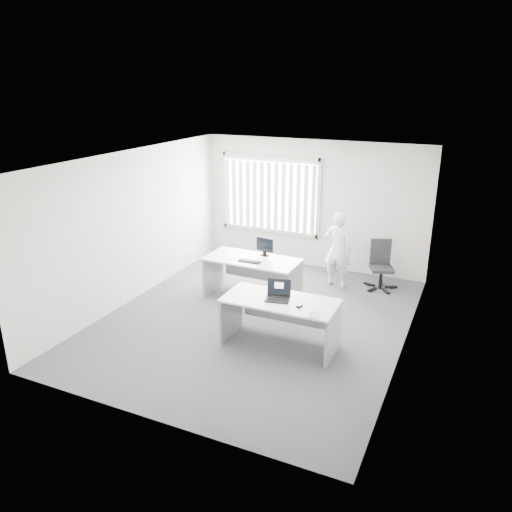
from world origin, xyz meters
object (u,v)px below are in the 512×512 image
at_px(desk_near, 280,313).
at_px(desk_far, 252,270).
at_px(laptop, 277,292).
at_px(person, 338,249).
at_px(office_chair, 380,274).
at_px(monitor, 265,247).

height_order(desk_near, desk_far, desk_far).
bearing_deg(desk_near, laptop, -135.48).
height_order(desk_near, person, person).
relative_size(desk_far, person, 1.14).
distance_m(office_chair, monitor, 2.45).
bearing_deg(office_chair, desk_near, -131.97).
relative_size(office_chair, laptop, 2.71).
xyz_separation_m(desk_near, laptop, (-0.03, -0.03, 0.36)).
xyz_separation_m(desk_near, desk_far, (-1.16, 1.48, 0.00)).
xyz_separation_m(desk_near, monitor, (-1.02, 1.74, 0.41)).
height_order(person, laptop, person).
bearing_deg(monitor, desk_far, -111.47).
bearing_deg(desk_near, person, 86.91).
xyz_separation_m(desk_far, office_chair, (2.12, 1.52, -0.27)).
bearing_deg(desk_far, laptop, -52.42).
distance_m(office_chair, person, 0.99).
xyz_separation_m(desk_far, monitor, (0.14, 0.25, 0.40)).
distance_m(office_chair, laptop, 3.26).
relative_size(desk_near, person, 1.12).
bearing_deg(laptop, desk_near, 32.24).
bearing_deg(laptop, monitor, 106.41).
bearing_deg(monitor, laptop, -53.19).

